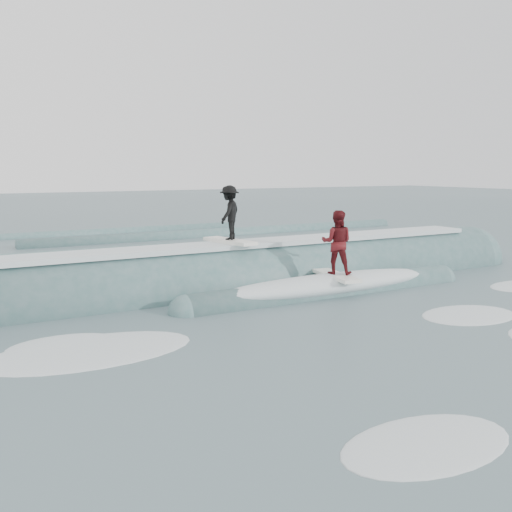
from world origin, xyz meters
TOP-DOWN VIEW (x-y plane):
  - ground at (0.00, 0.00)m, footprint 160.00×160.00m
  - breaking_wave at (0.16, 5.32)m, footprint 22.93×4.11m
  - surfer_black at (-0.35, 5.51)m, footprint 1.18×2.07m
  - surfer_red at (2.01, 3.31)m, footprint 1.14×2.06m
  - whitewater at (0.12, -0.20)m, footprint 16.47×8.33m
  - far_swells at (-1.37, 17.65)m, footprint 37.91×8.65m

SIDE VIEW (x-z plane):
  - ground at x=0.00m, z-range 0.00..0.00m
  - whitewater at x=0.12m, z-range -0.05..0.05m
  - far_swells at x=-1.37m, z-range -0.40..0.40m
  - breaking_wave at x=0.16m, z-range -1.30..1.36m
  - surfer_red at x=2.01m, z-range 0.45..2.40m
  - surfer_black at x=-0.35m, z-range 1.37..3.10m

